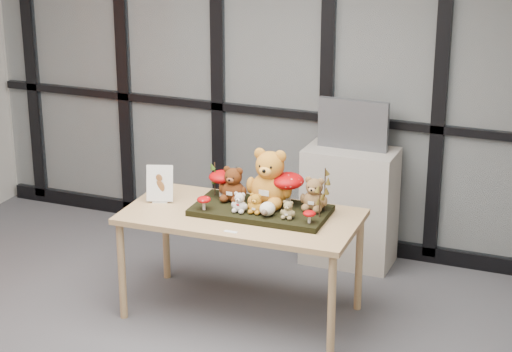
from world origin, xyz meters
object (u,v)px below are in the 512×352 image
at_px(mushroom_back_left, 222,182).
at_px(bear_white_bow, 240,201).
at_px(bear_tan_back, 314,192).
at_px(bear_small_yellow, 256,202).
at_px(bear_beige_small, 288,209).
at_px(sign_holder, 160,186).
at_px(bear_brown_medium, 233,182).
at_px(mushroom_back_right, 287,188).
at_px(diorama_tray, 261,210).
at_px(monitor, 353,125).
at_px(mushroom_front_right, 309,216).
at_px(plush_cream_hedgehog, 267,208).
at_px(mushroom_front_left, 204,202).
at_px(cabinet, 349,206).
at_px(display_table, 241,223).
at_px(bear_pooh_yellow, 270,174).

bearing_deg(mushroom_back_left, bear_white_bow, -44.69).
bearing_deg(bear_tan_back, bear_small_yellow, -150.65).
height_order(bear_beige_small, sign_holder, sign_holder).
xyz_separation_m(bear_brown_medium, mushroom_back_left, (-0.10, 0.05, -0.03)).
relative_size(bear_beige_small, mushroom_back_right, 0.53).
bearing_deg(diorama_tray, bear_white_bow, -132.20).
relative_size(bear_small_yellow, monitor, 0.28).
bearing_deg(mushroom_front_right, plush_cream_hedgehog, 176.58).
distance_m(bear_tan_back, mushroom_front_right, 0.25).
bearing_deg(monitor, mushroom_front_left, -117.60).
bearing_deg(bear_white_bow, mushroom_front_right, -3.39).
height_order(cabinet, monitor, monitor).
distance_m(bear_white_bow, sign_holder, 0.61).
bearing_deg(bear_beige_small, bear_tan_back, 61.70).
distance_m(bear_tan_back, cabinet, 1.02).
relative_size(bear_white_bow, bear_beige_small, 1.13).
height_order(bear_tan_back, bear_small_yellow, bear_tan_back).
xyz_separation_m(bear_brown_medium, plush_cream_hedgehog, (0.31, -0.17, -0.08)).
distance_m(diorama_tray, mushroom_back_left, 0.36).
distance_m(cabinet, monitor, 0.63).
xyz_separation_m(bear_small_yellow, monitor, (0.30, 1.14, 0.25)).
relative_size(display_table, mushroom_front_right, 17.38).
bearing_deg(mushroom_back_left, monitor, 56.15).
bearing_deg(mushroom_back_left, diorama_tray, -17.91).
distance_m(bear_pooh_yellow, mushroom_front_right, 0.44).
bearing_deg(mushroom_back_right, diorama_tray, -143.80).
xyz_separation_m(bear_tan_back, bear_white_bow, (-0.43, -0.22, -0.05)).
height_order(display_table, mushroom_front_right, mushroom_front_right).
relative_size(bear_pooh_yellow, bear_small_yellow, 2.85).
height_order(bear_tan_back, mushroom_front_left, bear_tan_back).
bearing_deg(sign_holder, bear_pooh_yellow, -7.63).
bearing_deg(display_table, cabinet, 67.16).
distance_m(mushroom_back_right, sign_holder, 0.87).
relative_size(bear_pooh_yellow, bear_brown_medium, 1.61).
distance_m(display_table, cabinet, 1.18).
distance_m(bear_tan_back, monitor, 0.96).
height_order(bear_pooh_yellow, mushroom_front_left, bear_pooh_yellow).
bearing_deg(bear_brown_medium, monitor, 60.14).
bearing_deg(bear_white_bow, mushroom_front_left, -168.28).
distance_m(bear_brown_medium, plush_cream_hedgehog, 0.36).
bearing_deg(bear_beige_small, bear_brown_medium, 158.13).
bearing_deg(plush_cream_hedgehog, bear_brown_medium, 149.28).
xyz_separation_m(bear_pooh_yellow, bear_white_bow, (-0.13, -0.20, -0.13)).
height_order(bear_brown_medium, bear_beige_small, bear_brown_medium).
bearing_deg(bear_small_yellow, bear_tan_back, 29.35).
height_order(bear_small_yellow, mushroom_back_right, mushroom_back_right).
relative_size(mushroom_front_right, monitor, 0.17).
xyz_separation_m(mushroom_front_right, sign_holder, (-1.09, 0.07, 0.03)).
distance_m(diorama_tray, plush_cream_hedgehog, 0.16).
height_order(plush_cream_hedgehog, mushroom_front_left, same).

